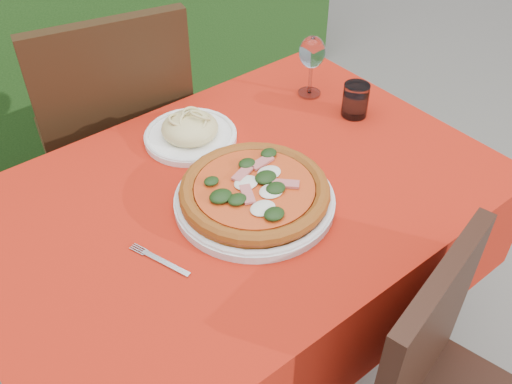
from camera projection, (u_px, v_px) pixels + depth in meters
ground at (242, 362)px, 1.87m from camera, size 60.00×60.00×0.00m
dining_table at (238, 235)px, 1.48m from camera, size 1.26×0.86×0.75m
chair_far at (117, 133)px, 1.85m from camera, size 0.55×0.55×1.01m
pizza_plate at (255, 194)px, 1.32m from camera, size 0.38×0.38×0.07m
pasta_plate at (190, 131)px, 1.52m from camera, size 0.25×0.25×0.07m
water_glass at (355, 102)px, 1.60m from camera, size 0.07×0.07×0.10m
wine_glass at (312, 55)px, 1.62m from camera, size 0.08×0.08×0.19m
fork at (166, 263)px, 1.20m from camera, size 0.07×0.17×0.00m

